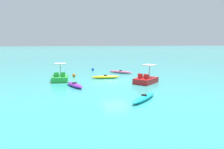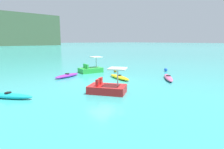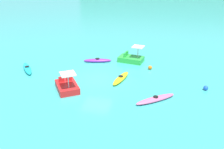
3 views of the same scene
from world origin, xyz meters
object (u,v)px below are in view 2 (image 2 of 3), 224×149
Objects in this scene: kayak_cyan at (8,96)px; buoy_blue at (166,70)px; kayak_pink at (168,78)px; buoy_orange at (115,71)px; pedal_boat_green at (91,69)px; kayak_yellow at (119,77)px; kayak_purple at (67,76)px; pedal_boat_red at (107,88)px.

buoy_blue is (15.79, -0.26, 0.03)m from kayak_cyan.
kayak_pink is 4.55m from buoy_blue.
kayak_cyan is at bearing -164.92° from buoy_orange.
pedal_boat_green is at bearing 141.81° from buoy_orange.
pedal_boat_green reaches higher than kayak_pink.
kayak_yellow is 8.42× the size of buoy_orange.
buoy_orange is (2.10, -1.65, -0.15)m from pedal_boat_green.
kayak_pink reaches higher than buoy_orange.
pedal_boat_green is (-3.16, 7.62, 0.17)m from kayak_pink.
kayak_yellow is at bearing -49.09° from kayak_purple.
kayak_cyan is 1.09× the size of pedal_boat_green.
kayak_purple is at bearing 172.48° from buoy_orange.
buoy_orange is 0.97× the size of buoy_blue.
kayak_cyan is 1.00× the size of pedal_boat_red.
pedal_boat_red is at bearing -28.75° from kayak_cyan.
kayak_pink is (6.44, -6.68, -0.00)m from kayak_purple.
kayak_purple is 1.00× the size of kayak_pink.
pedal_boat_green is at bearing 16.03° from kayak_purple.
pedal_boat_red is (-0.44, -6.59, 0.17)m from kayak_purple.
buoy_blue is (10.52, 2.63, -0.15)m from pedal_boat_red.
kayak_pink and kayak_cyan have the same top height.
buoy_orange is at bearing 54.57° from kayak_yellow.
pedal_boat_red reaches higher than kayak_pink.
kayak_pink is 8.25m from pedal_boat_green.
pedal_boat_red is at bearing -142.05° from kayak_yellow.
pedal_boat_green is at bearing 27.30° from kayak_cyan.
kayak_yellow is at bearing 137.38° from kayak_pink.
kayak_yellow is 1.08× the size of kayak_cyan.
kayak_purple is at bearing 133.95° from kayak_pink.
pedal_boat_green reaches higher than buoy_blue.
buoy_blue reaches higher than buoy_orange.
kayak_pink is at bearing -0.76° from pedal_boat_red.
kayak_purple is at bearing 158.57° from buoy_blue.
pedal_boat_green reaches higher than kayak_yellow.
pedal_boat_red is at bearing -134.69° from buoy_orange.
kayak_pink is at bearing -42.62° from kayak_yellow.
kayak_purple is at bearing 130.91° from kayak_yellow.
pedal_boat_red is 7.51× the size of buoy_blue.
kayak_pink is at bearing -79.93° from buoy_orange.
kayak_cyan is 6.01m from pedal_boat_red.
kayak_yellow is 4.36m from kayak_pink.
buoy_blue is (6.80, -4.90, -0.15)m from pedal_boat_green.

